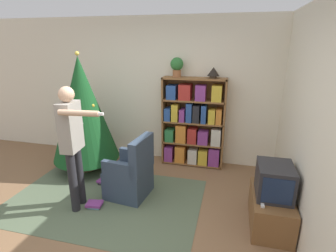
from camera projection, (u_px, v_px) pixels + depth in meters
ground_plane at (113, 233)px, 3.10m from camera, size 14.00×14.00×0.00m
wall_back at (163, 91)px, 4.82m from camera, size 8.00×0.10×2.60m
wall_right at (332, 148)px, 2.22m from camera, size 0.10×8.00×2.60m
area_rug at (105, 200)px, 3.75m from camera, size 2.70×1.75×0.01m
bookshelf at (193, 125)px, 4.64m from camera, size 1.10×0.29×1.59m
tv_stand at (270, 210)px, 3.18m from camera, size 0.46×0.82×0.42m
television at (275, 181)px, 3.06m from camera, size 0.40×0.49×0.39m
game_remote at (262, 204)px, 2.92m from camera, size 0.04×0.12×0.02m
christmas_tree at (83, 110)px, 4.37m from camera, size 1.12×1.12×2.02m
armchair at (131, 175)px, 3.78m from camera, size 0.63×0.62×0.92m
standing_person at (72, 139)px, 3.31m from camera, size 0.66×0.47×1.66m
potted_plant at (177, 66)px, 4.41m from camera, size 0.22×0.22×0.33m
table_lamp at (213, 72)px, 4.30m from camera, size 0.20×0.20×0.18m
book_pile_near_tree at (104, 182)px, 4.18m from camera, size 0.19×0.17×0.07m
book_pile_by_chair at (95, 205)px, 3.58m from camera, size 0.23×0.19×0.07m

